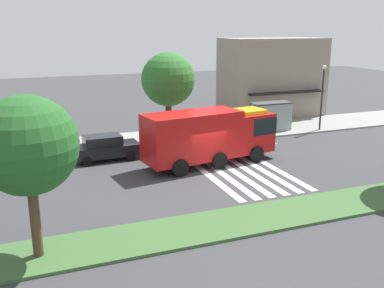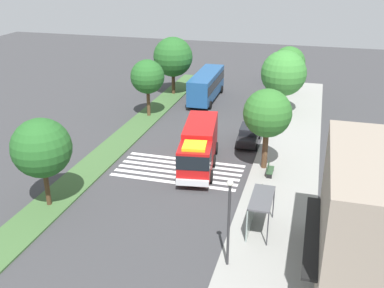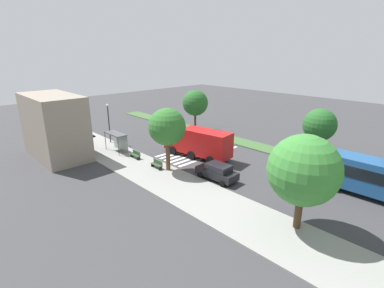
% 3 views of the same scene
% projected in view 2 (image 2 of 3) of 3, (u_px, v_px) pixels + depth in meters
% --- Properties ---
extents(ground_plane, '(120.00, 120.00, 0.00)m').
position_uv_depth(ground_plane, '(185.00, 162.00, 40.27)').
color(ground_plane, '#38383A').
extents(sidewalk, '(60.00, 5.62, 0.14)m').
position_uv_depth(sidewalk, '(284.00, 173.00, 38.06)').
color(sidewalk, gray).
rests_on(sidewalk, ground_plane).
extents(median_strip, '(60.00, 3.00, 0.14)m').
position_uv_depth(median_strip, '(109.00, 152.00, 42.10)').
color(median_strip, '#3D6033').
rests_on(median_strip, ground_plane).
extents(crosswalk, '(4.95, 10.74, 0.01)m').
position_uv_depth(crosswalk, '(179.00, 170.00, 38.64)').
color(crosswalk, silver).
rests_on(crosswalk, ground_plane).
extents(fire_truck, '(9.56, 3.95, 3.61)m').
position_uv_depth(fire_truck, '(199.00, 146.00, 38.41)').
color(fire_truck, '#B71414').
rests_on(fire_truck, ground_plane).
extents(parked_car_west, '(4.84, 2.15, 1.71)m').
position_uv_depth(parked_car_west, '(275.00, 75.00, 65.51)').
color(parked_car_west, navy).
rests_on(parked_car_west, ground_plane).
extents(parked_car_mid, '(4.54, 2.22, 1.74)m').
position_uv_depth(parked_car_mid, '(249.00, 135.00, 43.88)').
color(parked_car_mid, black).
rests_on(parked_car_mid, ground_plane).
extents(transit_bus, '(10.14, 3.00, 3.49)m').
position_uv_depth(transit_bus, '(206.00, 84.00, 56.64)').
color(transit_bus, navy).
rests_on(transit_bus, ground_plane).
extents(bus_stop_shelter, '(3.50, 1.40, 2.46)m').
position_uv_depth(bus_stop_shelter, '(256.00, 206.00, 29.52)').
color(bus_stop_shelter, '#4C4C51').
rests_on(bus_stop_shelter, sidewalk).
extents(bench_near_shelter, '(1.60, 0.50, 0.90)m').
position_uv_depth(bench_near_shelter, '(263.00, 194.00, 33.58)').
color(bench_near_shelter, '#2D472D').
rests_on(bench_near_shelter, sidewalk).
extents(bench_west_of_shelter, '(1.60, 0.50, 0.90)m').
position_uv_depth(bench_west_of_shelter, '(270.00, 170.00, 37.45)').
color(bench_west_of_shelter, '#2D472D').
rests_on(bench_west_of_shelter, sidewalk).
extents(street_lamp, '(0.36, 0.36, 5.61)m').
position_uv_depth(street_lamp, '(229.00, 216.00, 25.42)').
color(street_lamp, '#2D2D30').
rests_on(street_lamp, sidewalk).
extents(storefront_building, '(10.09, 5.85, 7.82)m').
position_uv_depth(storefront_building, '(371.00, 225.00, 23.80)').
color(storefront_building, gray).
rests_on(storefront_building, ground_plane).
extents(sidewalk_tree_far_west, '(4.19, 4.19, 6.23)m').
position_uv_depth(sidewalk_tree_far_west, '(289.00, 63.00, 57.80)').
color(sidewalk_tree_far_west, '#513823').
rests_on(sidewalk_tree_far_west, sidewalk).
extents(sidewalk_tree_west, '(5.13, 5.13, 7.21)m').
position_uv_depth(sidewalk_tree_west, '(284.00, 73.00, 50.65)').
color(sidewalk_tree_west, '#47301E').
rests_on(sidewalk_tree_west, sidewalk).
extents(sidewalk_tree_center, '(4.04, 4.04, 6.96)m').
position_uv_depth(sidewalk_tree_center, '(267.00, 114.00, 36.99)').
color(sidewalk_tree_center, '#513823').
rests_on(sidewalk_tree_center, sidewalk).
extents(median_tree_far_west, '(5.06, 5.06, 7.38)m').
position_uv_depth(median_tree_far_west, '(173.00, 57.00, 57.80)').
color(median_tree_far_west, '#47301E').
rests_on(median_tree_far_west, median_strip).
extents(median_tree_west, '(3.78, 3.78, 6.41)m').
position_uv_depth(median_tree_west, '(147.00, 77.00, 49.77)').
color(median_tree_west, '#513823').
rests_on(median_tree_west, median_strip).
extents(median_tree_center, '(4.24, 4.24, 6.63)m').
position_uv_depth(median_tree_center, '(41.00, 148.00, 31.40)').
color(median_tree_center, '#47301E').
rests_on(median_tree_center, median_strip).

